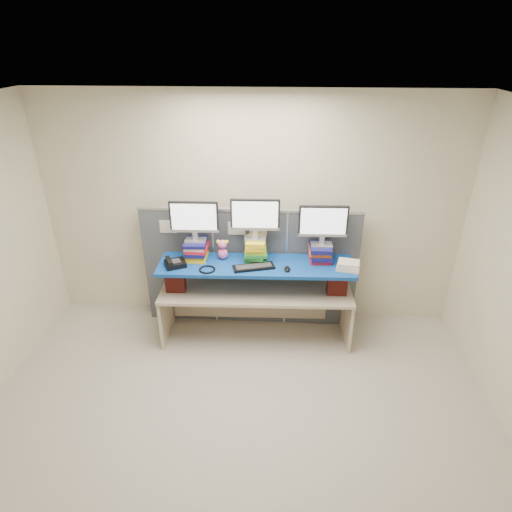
# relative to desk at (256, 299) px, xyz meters

# --- Properties ---
(room) EXTENTS (5.00, 4.00, 2.80)m
(room) POSITION_rel_desk_xyz_m (-0.09, -1.45, 0.87)
(room) COLOR beige
(room) RESTS_ON ground
(cubicle_partition) EXTENTS (2.60, 0.06, 1.53)m
(cubicle_partition) POSITION_rel_desk_xyz_m (-0.09, 0.33, 0.24)
(cubicle_partition) COLOR #40444C
(cubicle_partition) RESTS_ON ground
(desk) EXTENTS (2.21, 0.70, 0.67)m
(desk) POSITION_rel_desk_xyz_m (0.00, 0.00, 0.00)
(desk) COLOR #BAA68E
(desk) RESTS_ON ground
(brick_pier_left) EXTENTS (0.22, 0.12, 0.30)m
(brick_pier_left) POSITION_rel_desk_xyz_m (-0.91, -0.08, 0.28)
(brick_pier_left) COLOR maroon
(brick_pier_left) RESTS_ON desk
(brick_pier_right) EXTENTS (0.22, 0.12, 0.30)m
(brick_pier_right) POSITION_rel_desk_xyz_m (0.91, -0.02, 0.28)
(brick_pier_right) COLOR maroon
(brick_pier_right) RESTS_ON desk
(blue_board) EXTENTS (2.20, 0.61, 0.04)m
(blue_board) POSITION_rel_desk_xyz_m (-0.00, -0.00, 0.45)
(blue_board) COLOR #0B4495
(blue_board) RESTS_ON brick_pier_left
(book_stack_left) EXTENTS (0.27, 0.31, 0.22)m
(book_stack_left) POSITION_rel_desk_xyz_m (-0.68, 0.10, 0.58)
(book_stack_left) COLOR gold
(book_stack_left) RESTS_ON blue_board
(book_stack_center) EXTENTS (0.27, 0.32, 0.25)m
(book_stack_center) POSITION_rel_desk_xyz_m (-0.01, 0.12, 0.60)
(book_stack_center) COLOR #1E732D
(book_stack_center) RESTS_ON blue_board
(book_stack_right) EXTENTS (0.26, 0.31, 0.19)m
(book_stack_right) POSITION_rel_desk_xyz_m (0.72, 0.14, 0.57)
(book_stack_right) COLOR red
(book_stack_right) RESTS_ON blue_board
(monitor_left) EXTENTS (0.54, 0.16, 0.47)m
(monitor_left) POSITION_rel_desk_xyz_m (-0.69, 0.10, 0.95)
(monitor_left) COLOR #9F9FA4
(monitor_left) RESTS_ON book_stack_left
(monitor_center) EXTENTS (0.54, 0.16, 0.47)m
(monitor_center) POSITION_rel_desk_xyz_m (-0.02, 0.12, 0.99)
(monitor_center) COLOR #9F9FA4
(monitor_center) RESTS_ON book_stack_center
(monitor_right) EXTENTS (0.54, 0.16, 0.47)m
(monitor_right) POSITION_rel_desk_xyz_m (0.72, 0.14, 0.92)
(monitor_right) COLOR #9F9FA4
(monitor_right) RESTS_ON book_stack_right
(keyboard) EXTENTS (0.48, 0.27, 0.03)m
(keyboard) POSITION_rel_desk_xyz_m (-0.02, -0.10, 0.48)
(keyboard) COLOR black
(keyboard) RESTS_ON blue_board
(mouse) EXTENTS (0.10, 0.13, 0.04)m
(mouse) POSITION_rel_desk_xyz_m (0.35, -0.12, 0.49)
(mouse) COLOR black
(mouse) RESTS_ON blue_board
(desk_phone) EXTENTS (0.28, 0.27, 0.09)m
(desk_phone) POSITION_rel_desk_xyz_m (-0.90, -0.10, 0.50)
(desk_phone) COLOR black
(desk_phone) RESTS_ON blue_board
(headset) EXTENTS (0.19, 0.19, 0.02)m
(headset) POSITION_rel_desk_xyz_m (-0.52, -0.17, 0.48)
(headset) COLOR black
(headset) RESTS_ON blue_board
(plush_toy) EXTENTS (0.14, 0.10, 0.24)m
(plush_toy) POSITION_rel_desk_xyz_m (-0.38, 0.10, 0.59)
(plush_toy) COLOR pink
(plush_toy) RESTS_ON blue_board
(binder_stack) EXTENTS (0.28, 0.25, 0.09)m
(binder_stack) POSITION_rel_desk_xyz_m (1.01, -0.05, 0.51)
(binder_stack) COLOR beige
(binder_stack) RESTS_ON blue_board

